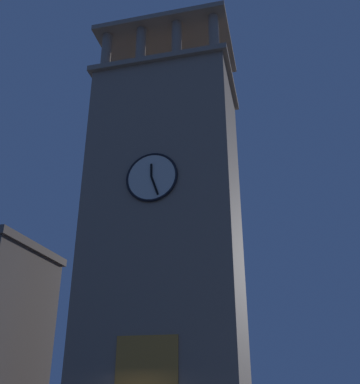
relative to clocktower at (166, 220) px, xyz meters
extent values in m
cube|color=gray|center=(0.00, -0.01, -0.63)|extent=(8.97, 6.42, 21.37)
cube|color=gray|center=(0.00, -0.01, 10.25)|extent=(9.57, 7.02, 0.40)
cylinder|color=gray|center=(-3.89, 2.60, 12.08)|extent=(0.70, 0.70, 3.27)
cylinder|color=gray|center=(-1.30, 2.60, 12.08)|extent=(0.70, 0.70, 3.27)
cylinder|color=gray|center=(1.30, 2.60, 12.08)|extent=(0.70, 0.70, 3.27)
cylinder|color=gray|center=(3.89, 2.60, 12.08)|extent=(0.70, 0.70, 3.27)
cylinder|color=gray|center=(-3.89, -2.62, 12.08)|extent=(0.70, 0.70, 3.27)
cylinder|color=gray|center=(-1.30, -2.62, 12.08)|extent=(0.70, 0.70, 3.27)
cylinder|color=gray|center=(1.30, -2.62, 12.08)|extent=(0.70, 0.70, 3.27)
cylinder|color=gray|center=(3.89, -2.62, 12.08)|extent=(0.70, 0.70, 3.27)
cube|color=gray|center=(0.00, -0.01, 13.92)|extent=(9.57, 7.02, 0.40)
cylinder|color=black|center=(0.00, -0.01, 15.77)|extent=(0.12, 0.12, 3.30)
cylinder|color=silver|center=(0.00, 3.26, 1.50)|extent=(2.99, 0.12, 2.99)
torus|color=black|center=(0.00, 3.28, 1.50)|extent=(3.15, 0.16, 3.15)
cube|color=black|center=(0.01, 3.36, 1.91)|extent=(0.14, 0.06, 0.82)
cube|color=black|center=(-0.21, 3.36, 0.91)|extent=(0.54, 0.06, 1.24)
cube|color=orange|center=(0.00, 3.15, -9.32)|extent=(3.20, 0.24, 4.00)
camera|label=1|loc=(-6.98, 25.34, -9.86)|focal=41.34mm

